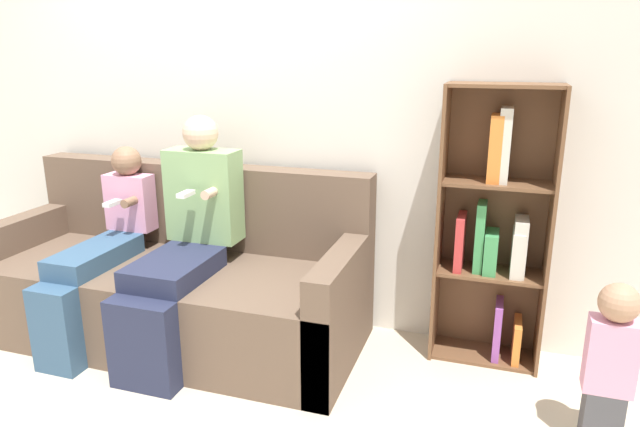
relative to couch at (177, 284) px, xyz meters
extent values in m
plane|color=beige|center=(0.19, -0.56, -0.32)|extent=(14.00, 14.00, 0.00)
cube|color=silver|center=(0.19, 0.48, 0.96)|extent=(10.00, 0.06, 2.55)
cube|color=brown|center=(0.00, -0.13, -0.08)|extent=(2.20, 0.74, 0.47)
cube|color=brown|center=(0.00, 0.32, 0.17)|extent=(2.20, 0.17, 0.98)
cube|color=brown|center=(-1.03, -0.13, 0.01)|extent=(0.14, 0.74, 0.66)
cube|color=brown|center=(1.03, -0.13, 0.01)|extent=(0.14, 0.74, 0.66)
cube|color=#232842|center=(0.15, -0.56, -0.08)|extent=(0.36, 0.12, 0.47)
cube|color=#232842|center=(0.15, -0.24, 0.21)|extent=(0.36, 0.53, 0.11)
cube|color=#84AD70|center=(0.15, 0.12, 0.53)|extent=(0.42, 0.19, 0.53)
sphere|color=beige|center=(0.15, 0.12, 0.88)|extent=(0.20, 0.20, 0.20)
cylinder|color=beige|center=(0.26, -0.02, 0.58)|extent=(0.05, 0.10, 0.05)
cube|color=white|center=(0.15, -0.07, 0.58)|extent=(0.05, 0.12, 0.02)
cube|color=#335170|center=(-0.39, -0.56, -0.08)|extent=(0.25, 0.12, 0.47)
cube|color=#335170|center=(-0.39, -0.21, 0.21)|extent=(0.25, 0.59, 0.11)
cube|color=#E599BC|center=(-0.39, 0.15, 0.43)|extent=(0.29, 0.13, 0.34)
sphere|color=#8C664C|center=(-0.39, 0.15, 0.69)|extent=(0.18, 0.18, 0.18)
cylinder|color=#8C664C|center=(-0.31, 0.04, 0.47)|extent=(0.05, 0.10, 0.05)
cube|color=white|center=(-0.39, -0.01, 0.47)|extent=(0.05, 0.12, 0.02)
cube|color=#47474C|center=(2.27, -0.32, -0.19)|extent=(0.16, 0.12, 0.27)
cube|color=#E599BC|center=(2.27, -0.32, 0.11)|extent=(0.20, 0.12, 0.32)
sphere|color=tan|center=(2.27, -0.32, 0.35)|extent=(0.16, 0.16, 0.16)
cube|color=brown|center=(1.48, 0.29, 0.43)|extent=(0.02, 0.29, 1.49)
cube|color=brown|center=(2.03, 0.29, 0.43)|extent=(0.02, 0.29, 1.49)
cube|color=brown|center=(1.75, 0.43, 0.43)|extent=(0.57, 0.02, 1.49)
cube|color=brown|center=(1.75, 0.29, -0.31)|extent=(0.54, 0.25, 0.02)
cube|color=brown|center=(1.75, 0.29, 0.18)|extent=(0.54, 0.25, 0.02)
cube|color=brown|center=(1.75, 0.29, 0.67)|extent=(0.54, 0.25, 0.02)
cube|color=brown|center=(1.75, 0.29, 1.17)|extent=(0.54, 0.25, 0.02)
cube|color=beige|center=(1.89, 0.29, 0.31)|extent=(0.06, 0.20, 0.24)
cube|color=#429956|center=(1.75, 0.29, 0.30)|extent=(0.07, 0.19, 0.22)
cube|color=#C63838|center=(1.59, 0.29, 0.34)|extent=(0.04, 0.20, 0.30)
cube|color=beige|center=(1.89, 0.29, 0.34)|extent=(0.07, 0.18, 0.31)
cube|color=#934CA3|center=(1.82, 0.29, -0.14)|extent=(0.04, 0.19, 0.32)
cube|color=orange|center=(1.93, 0.29, -0.19)|extent=(0.04, 0.21, 0.22)
cube|color=orange|center=(1.73, 0.29, 0.85)|extent=(0.06, 0.17, 0.34)
cube|color=#429956|center=(1.69, 0.29, 0.38)|extent=(0.05, 0.15, 0.38)
cube|color=beige|center=(1.77, 0.29, 0.87)|extent=(0.06, 0.16, 0.38)
camera|label=1|loc=(1.77, -2.70, 1.33)|focal=32.00mm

